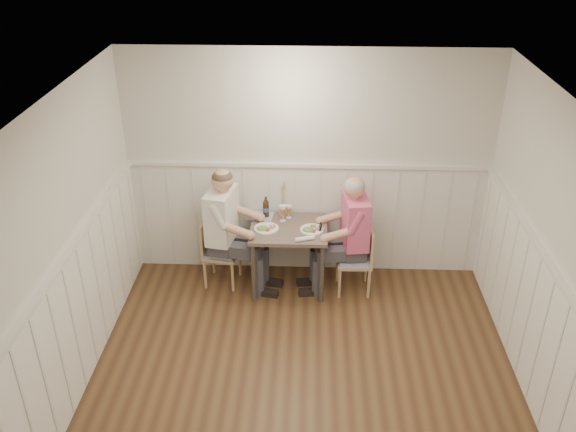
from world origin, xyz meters
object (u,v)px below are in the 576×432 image
object	(u,v)px
diner_cream	(227,238)
chair_right	(358,257)
beer_bottle	(266,208)
dining_table	(289,236)
chair_left	(217,249)
grass_vase	(281,199)
man_in_pink	(350,243)

from	to	relation	value
diner_cream	chair_right	bearing A→B (deg)	-1.75
beer_bottle	dining_table	bearing A→B (deg)	-42.03
chair_left	diner_cream	bearing A→B (deg)	-26.19
dining_table	chair_right	bearing A→B (deg)	-4.26
chair_left	grass_vase	size ratio (longest dim) A/B	1.82
dining_table	diner_cream	bearing A→B (deg)	-178.91
chair_right	beer_bottle	size ratio (longest dim) A/B	3.24
chair_right	man_in_pink	xyz separation A→B (m)	(-0.10, 0.04, 0.15)
chair_right	man_in_pink	size ratio (longest dim) A/B	0.57
dining_table	chair_left	size ratio (longest dim) A/B	1.05
man_in_pink	grass_vase	world-z (taller)	man_in_pink
grass_vase	chair_left	bearing A→B (deg)	-159.93
dining_table	grass_vase	world-z (taller)	grass_vase
chair_right	diner_cream	size ratio (longest dim) A/B	0.55
dining_table	chair_left	bearing A→B (deg)	176.64
chair_left	grass_vase	xyz separation A→B (m)	(0.71, 0.26, 0.52)
chair_left	grass_vase	distance (m)	0.91
man_in_pink	grass_vase	size ratio (longest dim) A/B	3.20
beer_bottle	grass_vase	xyz separation A→B (m)	(0.17, 0.07, 0.09)
chair_left	beer_bottle	world-z (taller)	beer_bottle
dining_table	beer_bottle	xyz separation A→B (m)	(-0.26, 0.24, 0.22)
chair_left	man_in_pink	xyz separation A→B (m)	(1.47, -0.07, 0.15)
chair_left	man_in_pink	bearing A→B (deg)	-2.57
chair_left	man_in_pink	world-z (taller)	man_in_pink
beer_bottle	chair_left	bearing A→B (deg)	-160.61
man_in_pink	grass_vase	distance (m)	0.91
diner_cream	beer_bottle	size ratio (longest dim) A/B	5.93
beer_bottle	grass_vase	distance (m)	0.20
grass_vase	diner_cream	bearing A→B (deg)	-151.45
chair_left	diner_cream	distance (m)	0.23
man_in_pink	diner_cream	world-z (taller)	diner_cream
chair_right	chair_left	xyz separation A→B (m)	(-1.57, 0.10, -0.00)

